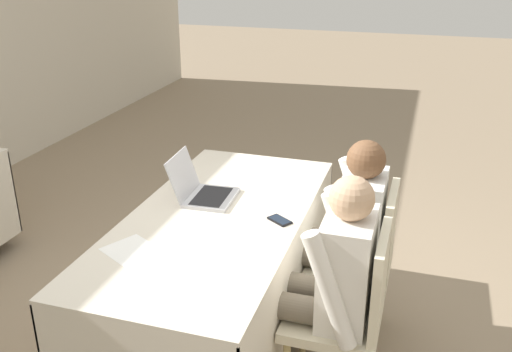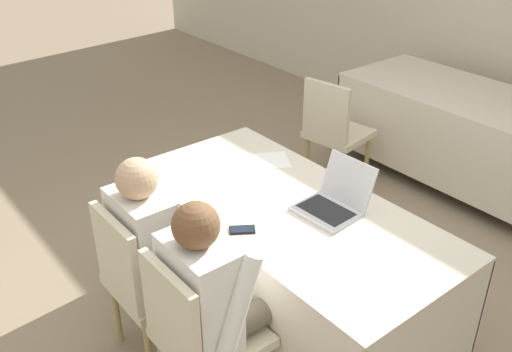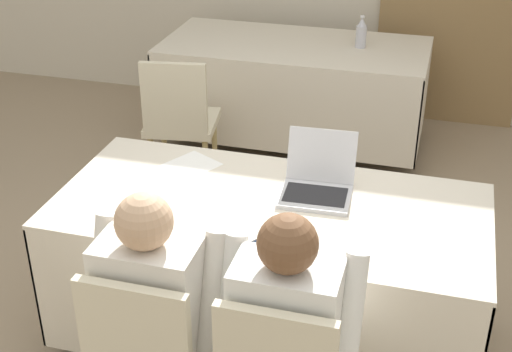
# 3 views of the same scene
# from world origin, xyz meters

# --- Properties ---
(ground_plane) EXTENTS (24.00, 24.00, 0.00)m
(ground_plane) POSITION_xyz_m (0.00, 0.00, 0.00)
(ground_plane) COLOR gray
(conference_table_near) EXTENTS (1.86, 0.88, 0.76)m
(conference_table_near) POSITION_xyz_m (0.00, 0.00, 0.58)
(conference_table_near) COLOR beige
(conference_table_near) RESTS_ON ground_plane
(conference_table_far) EXTENTS (1.86, 0.88, 0.76)m
(conference_table_far) POSITION_xyz_m (-0.39, 2.19, 0.58)
(conference_table_far) COLOR beige
(conference_table_far) RESTS_ON ground_plane
(laptop) EXTENTS (0.32, 0.34, 0.25)m
(laptop) POSITION_xyz_m (0.18, 0.15, 0.80)
(laptop) COLOR #B7B7BC
(laptop) RESTS_ON conference_table_near
(cell_phone) EXTENTS (0.13, 0.14, 0.01)m
(cell_phone) POSITION_xyz_m (0.04, -0.33, 0.76)
(cell_phone) COLOR black
(cell_phone) RESTS_ON conference_table_near
(paper_beside_laptop) EXTENTS (0.28, 0.34, 0.00)m
(paper_beside_laptop) POSITION_xyz_m (0.70, -0.02, 0.76)
(paper_beside_laptop) COLOR white
(paper_beside_laptop) RESTS_ON conference_table_near
(paper_centre_table) EXTENTS (0.33, 0.36, 0.00)m
(paper_centre_table) POSITION_xyz_m (-0.47, 0.22, 0.76)
(paper_centre_table) COLOR white
(paper_centre_table) RESTS_ON conference_table_near
(chair_near_left) EXTENTS (0.44, 0.44, 0.90)m
(chair_near_left) POSITION_xyz_m (-0.25, -0.75, 0.50)
(chair_near_left) COLOR tan
(chair_near_left) RESTS_ON ground_plane
(chair_near_right) EXTENTS (0.44, 0.44, 0.90)m
(chair_near_right) POSITION_xyz_m (0.25, -0.75, 0.50)
(chair_near_right) COLOR tan
(chair_near_right) RESTS_ON ground_plane
(chair_far_spare) EXTENTS (0.51, 0.51, 0.90)m
(chair_far_spare) POSITION_xyz_m (-0.94, 1.32, 0.50)
(chair_far_spare) COLOR tan
(chair_far_spare) RESTS_ON ground_plane
(person_checkered_shirt) EXTENTS (0.50, 0.52, 1.16)m
(person_checkered_shirt) POSITION_xyz_m (-0.25, -0.65, 0.66)
(person_checkered_shirt) COLOR #665B4C
(person_checkered_shirt) RESTS_ON ground_plane
(person_white_shirt) EXTENTS (0.50, 0.52, 1.16)m
(person_white_shirt) POSITION_xyz_m (0.25, -0.65, 0.66)
(person_white_shirt) COLOR #665B4C
(person_white_shirt) RESTS_ON ground_plane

